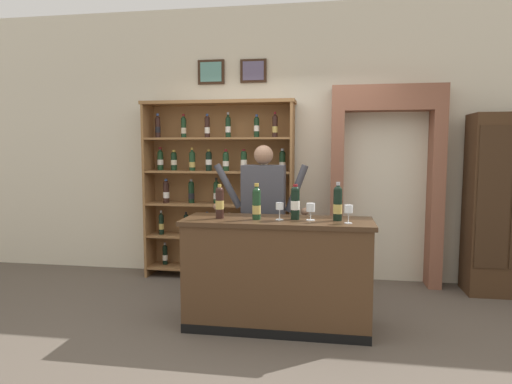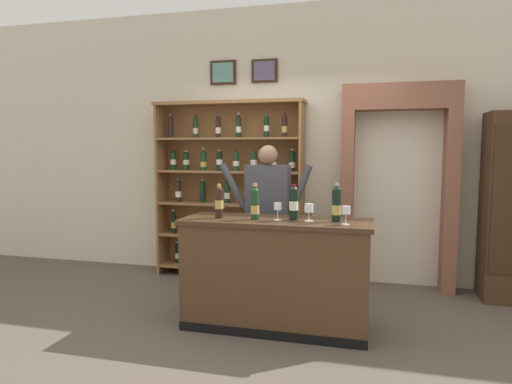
# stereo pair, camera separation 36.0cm
# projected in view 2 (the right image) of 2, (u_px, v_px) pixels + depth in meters

# --- Properties ---
(ground_plane) EXTENTS (14.00, 14.00, 0.02)m
(ground_plane) POSITION_uv_depth(u_px,v_px,m) (264.00, 327.00, 4.04)
(ground_plane) COLOR brown
(back_wall) EXTENTS (12.00, 0.19, 3.32)m
(back_wall) POSITION_uv_depth(u_px,v_px,m) (296.00, 143.00, 5.51)
(back_wall) COLOR beige
(back_wall) RESTS_ON ground
(wine_shelf) EXTENTS (1.86, 0.36, 2.17)m
(wine_shelf) POSITION_uv_depth(u_px,v_px,m) (230.00, 184.00, 5.52)
(wine_shelf) COLOR olive
(wine_shelf) RESTS_ON ground
(archway_doorway) EXTENTS (1.26, 0.45, 2.31)m
(archway_doorway) POSITION_uv_depth(u_px,v_px,m) (397.00, 173.00, 5.13)
(archway_doorway) COLOR brown
(archway_doorway) RESTS_ON ground
(tasting_counter) EXTENTS (1.67, 0.58, 0.98)m
(tasting_counter) POSITION_uv_depth(u_px,v_px,m) (276.00, 274.00, 3.96)
(tasting_counter) COLOR #4C331E
(tasting_counter) RESTS_ON ground
(shopkeeper) EXTENTS (0.99, 0.22, 1.63)m
(shopkeeper) POSITION_uv_depth(u_px,v_px,m) (268.00, 206.00, 4.56)
(shopkeeper) COLOR #2D3347
(shopkeeper) RESTS_ON ground
(tasting_bottle_bianco) EXTENTS (0.07, 0.07, 0.31)m
(tasting_bottle_bianco) POSITION_uv_depth(u_px,v_px,m) (219.00, 201.00, 3.99)
(tasting_bottle_bianco) COLOR black
(tasting_bottle_bianco) RESTS_ON tasting_counter
(tasting_bottle_riserva) EXTENTS (0.07, 0.07, 0.32)m
(tasting_bottle_riserva) POSITION_uv_depth(u_px,v_px,m) (255.00, 203.00, 3.90)
(tasting_bottle_riserva) COLOR #19381E
(tasting_bottle_riserva) RESTS_ON tasting_counter
(tasting_bottle_prosecco) EXTENTS (0.08, 0.08, 0.31)m
(tasting_bottle_prosecco) POSITION_uv_depth(u_px,v_px,m) (294.00, 202.00, 3.87)
(tasting_bottle_prosecco) COLOR black
(tasting_bottle_prosecco) RESTS_ON tasting_counter
(tasting_bottle_rosso) EXTENTS (0.08, 0.08, 0.33)m
(tasting_bottle_rosso) POSITION_uv_depth(u_px,v_px,m) (336.00, 204.00, 3.78)
(tasting_bottle_rosso) COLOR black
(tasting_bottle_rosso) RESTS_ON tasting_counter
(wine_glass_left) EXTENTS (0.07, 0.07, 0.15)m
(wine_glass_left) POSITION_uv_depth(u_px,v_px,m) (278.00, 207.00, 3.86)
(wine_glass_left) COLOR silver
(wine_glass_left) RESTS_ON tasting_counter
(wine_glass_right) EXTENTS (0.08, 0.08, 0.15)m
(wine_glass_right) POSITION_uv_depth(u_px,v_px,m) (309.00, 209.00, 3.82)
(wine_glass_right) COLOR silver
(wine_glass_right) RESTS_ON tasting_counter
(wine_glass_center) EXTENTS (0.07, 0.07, 0.16)m
(wine_glass_center) POSITION_uv_depth(u_px,v_px,m) (346.00, 211.00, 3.63)
(wine_glass_center) COLOR silver
(wine_glass_center) RESTS_ON tasting_counter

